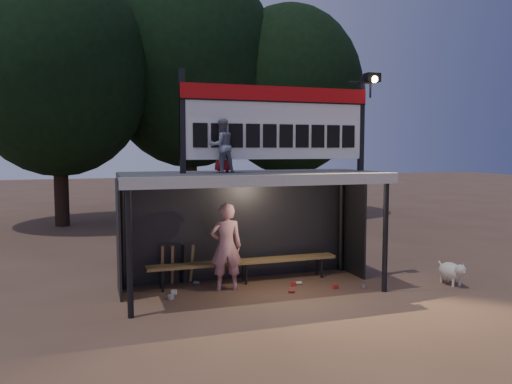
# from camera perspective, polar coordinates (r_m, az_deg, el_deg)

# --- Properties ---
(ground) EXTENTS (80.00, 80.00, 0.00)m
(ground) POSITION_cam_1_polar(r_m,az_deg,el_deg) (9.99, -0.38, -11.14)
(ground) COLOR brown
(ground) RESTS_ON ground
(player) EXTENTS (0.68, 0.49, 1.72)m
(player) POSITION_cam_1_polar(r_m,az_deg,el_deg) (9.84, -3.44, -6.25)
(player) COLOR silver
(player) RESTS_ON ground
(child_a) EXTENTS (0.56, 0.47, 1.01)m
(child_a) POSITION_cam_1_polar(r_m,az_deg,el_deg) (9.32, -3.94, 5.28)
(child_a) COLOR slate
(child_a) RESTS_ON dugout_shelter
(child_b) EXTENTS (0.48, 0.38, 0.87)m
(child_b) POSITION_cam_1_polar(r_m,az_deg,el_deg) (9.58, -3.81, 4.84)
(child_b) COLOR maroon
(child_b) RESTS_ON dugout_shelter
(dugout_shelter) EXTENTS (5.10, 2.08, 2.32)m
(dugout_shelter) POSITION_cam_1_polar(r_m,az_deg,el_deg) (9.87, -0.82, -0.42)
(dugout_shelter) COLOR #38383A
(dugout_shelter) RESTS_ON ground
(scoreboard_assembly) EXTENTS (4.10, 0.27, 1.99)m
(scoreboard_assembly) POSITION_cam_1_polar(r_m,az_deg,el_deg) (9.79, 2.77, 8.19)
(scoreboard_assembly) COLOR black
(scoreboard_assembly) RESTS_ON dugout_shelter
(bench) EXTENTS (4.00, 0.35, 0.48)m
(bench) POSITION_cam_1_polar(r_m,az_deg,el_deg) (10.39, -1.32, -8.05)
(bench) COLOR olive
(bench) RESTS_ON ground
(tree_left) EXTENTS (6.46, 6.46, 9.27)m
(tree_left) POSITION_cam_1_polar(r_m,az_deg,el_deg) (19.36, -21.75, 12.76)
(tree_left) COLOR black
(tree_left) RESTS_ON ground
(tree_mid) EXTENTS (7.22, 7.22, 10.36)m
(tree_mid) POSITION_cam_1_polar(r_m,az_deg,el_deg) (21.28, -7.57, 14.09)
(tree_mid) COLOR #2F2215
(tree_mid) RESTS_ON ground
(tree_right) EXTENTS (6.08, 6.08, 8.72)m
(tree_right) POSITION_cam_1_polar(r_m,az_deg,el_deg) (21.32, 3.82, 11.46)
(tree_right) COLOR black
(tree_right) RESTS_ON ground
(dog) EXTENTS (0.36, 0.81, 0.49)m
(dog) POSITION_cam_1_polar(r_m,az_deg,el_deg) (11.05, 21.49, -8.43)
(dog) COLOR beige
(dog) RESTS_ON ground
(bats) EXTENTS (0.68, 0.35, 0.84)m
(bats) POSITION_cam_1_polar(r_m,az_deg,el_deg) (10.35, -8.99, -8.17)
(bats) COLOR #A3794C
(bats) RESTS_ON ground
(litter) EXTENTS (3.86, 1.45, 0.08)m
(litter) POSITION_cam_1_polar(r_m,az_deg,el_deg) (10.01, 1.13, -10.89)
(litter) COLOR red
(litter) RESTS_ON ground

